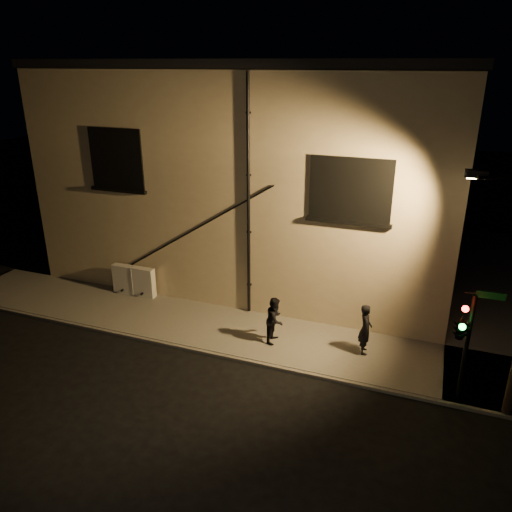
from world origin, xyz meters
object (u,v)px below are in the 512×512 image
at_px(pedestrian_b, 275,320).
at_px(traffic_signal, 462,328).
at_px(utility_cabinet, 134,281).
at_px(pedestrian_a, 365,329).

bearing_deg(pedestrian_b, traffic_signal, -101.18).
xyz_separation_m(pedestrian_b, traffic_signal, (5.45, -1.12, 1.38)).
xyz_separation_m(utility_cabinet, pedestrian_a, (9.15, -1.06, 0.24)).
bearing_deg(pedestrian_a, traffic_signal, -132.91).
bearing_deg(pedestrian_a, pedestrian_b, 82.73).
xyz_separation_m(pedestrian_a, traffic_signal, (2.60, -1.45, 1.33)).
relative_size(pedestrian_a, pedestrian_b, 1.07).
bearing_deg(utility_cabinet, traffic_signal, -12.07).
bearing_deg(traffic_signal, pedestrian_a, 150.88).
distance_m(utility_cabinet, pedestrian_b, 6.46).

